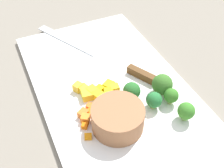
% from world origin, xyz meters
% --- Properties ---
extents(ground_plane, '(4.00, 4.00, 0.00)m').
position_xyz_m(ground_plane, '(0.00, 0.00, 0.00)').
color(ground_plane, gray).
extents(cutting_board, '(0.53, 0.31, 0.01)m').
position_xyz_m(cutting_board, '(0.00, 0.00, 0.01)').
color(cutting_board, white).
rests_on(cutting_board, ground_plane).
extents(prep_bowl, '(0.10, 0.10, 0.05)m').
position_xyz_m(prep_bowl, '(0.10, -0.03, 0.03)').
color(prep_bowl, '#996440').
rests_on(prep_bowl, cutting_board).
extents(chef_knife, '(0.33, 0.19, 0.02)m').
position_xyz_m(chef_knife, '(-0.08, 0.03, 0.02)').
color(chef_knife, silver).
rests_on(chef_knife, cutting_board).
extents(carrot_dice_0, '(0.02, 0.02, 0.01)m').
position_xyz_m(carrot_dice_0, '(0.04, -0.07, 0.02)').
color(carrot_dice_0, orange).
rests_on(carrot_dice_0, cutting_board).
extents(carrot_dice_1, '(0.02, 0.02, 0.01)m').
position_xyz_m(carrot_dice_1, '(0.04, -0.02, 0.02)').
color(carrot_dice_1, orange).
rests_on(carrot_dice_1, cutting_board).
extents(carrot_dice_2, '(0.02, 0.02, 0.01)m').
position_xyz_m(carrot_dice_2, '(0.05, -0.08, 0.02)').
color(carrot_dice_2, orange).
rests_on(carrot_dice_2, cutting_board).
extents(carrot_dice_3, '(0.02, 0.02, 0.01)m').
position_xyz_m(carrot_dice_3, '(0.08, -0.09, 0.02)').
color(carrot_dice_3, orange).
rests_on(carrot_dice_3, cutting_board).
extents(carrot_dice_4, '(0.02, 0.02, 0.01)m').
position_xyz_m(carrot_dice_4, '(0.06, -0.08, 0.02)').
color(carrot_dice_4, orange).
rests_on(carrot_dice_4, cutting_board).
extents(carrot_dice_5, '(0.01, 0.02, 0.01)m').
position_xyz_m(carrot_dice_5, '(0.10, -0.09, 0.02)').
color(carrot_dice_5, orange).
rests_on(carrot_dice_5, cutting_board).
extents(carrot_dice_6, '(0.02, 0.02, 0.01)m').
position_xyz_m(carrot_dice_6, '(0.05, -0.07, 0.02)').
color(carrot_dice_6, orange).
rests_on(carrot_dice_6, cutting_board).
extents(carrot_dice_7, '(0.01, 0.01, 0.01)m').
position_xyz_m(carrot_dice_7, '(0.03, -0.05, 0.02)').
color(carrot_dice_7, orange).
rests_on(carrot_dice_7, cutting_board).
extents(pepper_dice_0, '(0.03, 0.02, 0.02)m').
position_xyz_m(pepper_dice_0, '(-0.01, -0.06, 0.02)').
color(pepper_dice_0, yellow).
rests_on(pepper_dice_0, cutting_board).
extents(pepper_dice_1, '(0.02, 0.02, 0.02)m').
position_xyz_m(pepper_dice_1, '(-0.00, -0.05, 0.02)').
color(pepper_dice_1, yellow).
rests_on(pepper_dice_1, cutting_board).
extents(pepper_dice_2, '(0.03, 0.03, 0.02)m').
position_xyz_m(pepper_dice_2, '(0.02, -0.04, 0.02)').
color(pepper_dice_2, yellow).
rests_on(pepper_dice_2, cutting_board).
extents(pepper_dice_3, '(0.02, 0.02, 0.02)m').
position_xyz_m(pepper_dice_3, '(0.01, 0.00, 0.02)').
color(pepper_dice_3, yellow).
rests_on(pepper_dice_3, cutting_board).
extents(pepper_dice_4, '(0.03, 0.03, 0.02)m').
position_xyz_m(pepper_dice_4, '(0.02, -0.02, 0.02)').
color(pepper_dice_4, yellow).
rests_on(pepper_dice_4, cutting_board).
extents(pepper_dice_5, '(0.02, 0.02, 0.01)m').
position_xyz_m(pepper_dice_5, '(-0.00, -0.03, 0.02)').
color(pepper_dice_5, yellow).
rests_on(pepper_dice_5, cutting_board).
extents(pepper_dice_6, '(0.02, 0.02, 0.02)m').
position_xyz_m(pepper_dice_6, '(-0.02, -0.07, 0.02)').
color(pepper_dice_6, yellow).
rests_on(pepper_dice_6, cutting_board).
extents(pepper_dice_7, '(0.03, 0.03, 0.02)m').
position_xyz_m(pepper_dice_7, '(0.00, -0.01, 0.02)').
color(pepper_dice_7, yellow).
rests_on(pepper_dice_7, cutting_board).
extents(pepper_dice_8, '(0.02, 0.02, 0.02)m').
position_xyz_m(pepper_dice_8, '(0.01, -0.06, 0.02)').
color(pepper_dice_8, yellow).
rests_on(pepper_dice_8, cutting_board).
extents(broccoli_floret_0, '(0.04, 0.04, 0.05)m').
position_xyz_m(broccoli_floret_0, '(0.06, 0.09, 0.04)').
color(broccoli_floret_0, '#8BB95A').
rests_on(broccoli_floret_0, cutting_board).
extents(broccoli_floret_1, '(0.03, 0.03, 0.04)m').
position_xyz_m(broccoli_floret_1, '(0.09, 0.05, 0.03)').
color(broccoli_floret_1, '#87B85A').
rests_on(broccoli_floret_1, cutting_board).
extents(broccoli_floret_2, '(0.03, 0.03, 0.04)m').
position_xyz_m(broccoli_floret_2, '(0.09, 0.09, 0.03)').
color(broccoli_floret_2, '#96AC57').
rests_on(broccoli_floret_2, cutting_board).
extents(broccoli_floret_3, '(0.03, 0.03, 0.04)m').
position_xyz_m(broccoli_floret_3, '(0.14, 0.09, 0.03)').
color(broccoli_floret_3, '#80B15A').
rests_on(broccoli_floret_3, cutting_board).
extents(broccoli_floret_4, '(0.04, 0.04, 0.04)m').
position_xyz_m(broccoli_floret_4, '(0.04, 0.02, 0.03)').
color(broccoli_floret_4, '#94B666').
rests_on(broccoli_floret_4, cutting_board).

